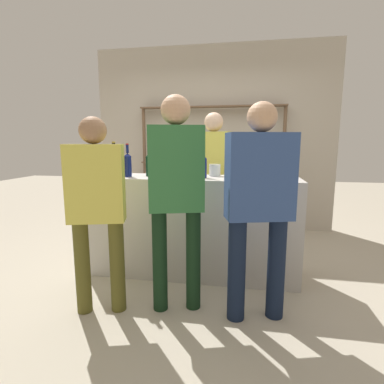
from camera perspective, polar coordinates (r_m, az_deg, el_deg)
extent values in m
plane|color=#B2A893|center=(3.25, 0.00, -15.03)|extent=(16.00, 16.00, 0.00)
cube|color=#B7B2AD|center=(3.08, 0.00, -6.48)|extent=(2.10, 0.53, 1.01)
cube|color=#B2A899|center=(4.81, 3.95, 10.05)|extent=(3.70, 0.12, 2.80)
cylinder|color=brown|center=(4.88, -8.97, 4.55)|extent=(0.05, 0.05, 1.88)
cylinder|color=brown|center=(4.65, 16.89, 4.02)|extent=(0.05, 0.05, 1.88)
cube|color=brown|center=(4.66, 3.77, 15.89)|extent=(2.19, 0.18, 0.02)
cube|color=brown|center=(4.64, 3.65, 5.56)|extent=(2.19, 0.18, 0.02)
cylinder|color=#0F1956|center=(4.78, -5.67, 7.05)|extent=(0.08, 0.08, 0.21)
cone|color=#0F1956|center=(4.78, -5.70, 8.52)|extent=(0.08, 0.08, 0.03)
cylinder|color=#0F1956|center=(4.78, -5.71, 9.15)|extent=(0.03, 0.03, 0.07)
cylinder|color=gold|center=(4.78, -5.72, 9.64)|extent=(0.03, 0.03, 0.01)
cylinder|color=black|center=(4.71, -2.01, 7.03)|extent=(0.07, 0.07, 0.21)
cone|color=black|center=(4.70, -2.02, 8.49)|extent=(0.07, 0.07, 0.03)
cylinder|color=black|center=(4.70, -2.02, 9.12)|extent=(0.03, 0.03, 0.07)
cylinder|color=#232328|center=(4.70, -2.02, 9.63)|extent=(0.03, 0.03, 0.01)
cylinder|color=silver|center=(4.65, 1.76, 6.88)|extent=(0.06, 0.06, 0.19)
cone|color=silver|center=(4.65, 1.76, 8.23)|extent=(0.06, 0.06, 0.03)
cylinder|color=silver|center=(4.65, 1.77, 8.88)|extent=(0.02, 0.02, 0.08)
cylinder|color=black|center=(4.65, 1.77, 9.42)|extent=(0.03, 0.03, 0.01)
cylinder|color=silver|center=(4.62, 5.60, 7.08)|extent=(0.08, 0.08, 0.23)
cone|color=silver|center=(4.61, 5.63, 8.73)|extent=(0.08, 0.08, 0.03)
cylinder|color=silver|center=(4.61, 5.64, 9.41)|extent=(0.03, 0.03, 0.08)
cylinder|color=gold|center=(4.61, 5.65, 9.96)|extent=(0.03, 0.03, 0.01)
cylinder|color=black|center=(4.60, 9.48, 6.89)|extent=(0.07, 0.07, 0.21)
cone|color=black|center=(4.60, 9.52, 8.41)|extent=(0.07, 0.07, 0.03)
cylinder|color=black|center=(4.60, 9.54, 9.07)|extent=(0.03, 0.03, 0.07)
cylinder|color=gold|center=(4.60, 9.55, 9.60)|extent=(0.03, 0.03, 0.01)
cylinder|color=black|center=(4.61, 13.36, 6.81)|extent=(0.08, 0.08, 0.22)
cone|color=black|center=(4.61, 13.42, 8.39)|extent=(0.08, 0.08, 0.03)
cylinder|color=black|center=(4.61, 13.45, 9.12)|extent=(0.03, 0.03, 0.08)
cylinder|color=gold|center=(4.61, 13.47, 9.71)|extent=(0.03, 0.03, 0.01)
cylinder|color=silver|center=(3.00, 8.65, 4.61)|extent=(0.08, 0.08, 0.19)
cone|color=silver|center=(3.00, 8.70, 6.73)|extent=(0.08, 0.08, 0.03)
cylinder|color=silver|center=(3.00, 8.73, 7.85)|extent=(0.03, 0.03, 0.08)
cylinder|color=black|center=(2.99, 8.75, 8.76)|extent=(0.03, 0.03, 0.01)
cylinder|color=#0F1956|center=(2.92, 2.09, 4.57)|extent=(0.08, 0.08, 0.19)
cone|color=#0F1956|center=(2.91, 2.11, 6.75)|extent=(0.08, 0.08, 0.03)
cylinder|color=#0F1956|center=(2.91, 2.12, 8.06)|extent=(0.03, 0.03, 0.10)
cylinder|color=gold|center=(2.91, 2.12, 9.15)|extent=(0.03, 0.03, 0.01)
cylinder|color=black|center=(3.06, -14.54, 4.81)|extent=(0.09, 0.09, 0.22)
cone|color=black|center=(3.05, -14.65, 7.22)|extent=(0.09, 0.09, 0.04)
cylinder|color=black|center=(3.05, -14.69, 8.32)|extent=(0.03, 0.03, 0.08)
cylinder|color=gold|center=(3.05, -14.73, 9.18)|extent=(0.03, 0.03, 0.01)
cylinder|color=#0F1956|center=(3.06, -12.11, 4.75)|extent=(0.07, 0.07, 0.20)
cone|color=#0F1956|center=(3.06, -12.18, 6.96)|extent=(0.07, 0.07, 0.03)
cylinder|color=#0F1956|center=(3.05, -12.22, 8.03)|extent=(0.03, 0.03, 0.08)
cylinder|color=maroon|center=(3.05, -12.25, 8.91)|extent=(0.03, 0.03, 0.01)
cylinder|color=brown|center=(3.25, -15.17, 4.72)|extent=(0.09, 0.09, 0.19)
cone|color=brown|center=(3.24, -15.26, 6.70)|extent=(0.09, 0.09, 0.04)
cylinder|color=brown|center=(3.24, -15.30, 7.81)|extent=(0.03, 0.03, 0.09)
cylinder|color=maroon|center=(3.24, -15.34, 8.68)|extent=(0.03, 0.03, 0.01)
cylinder|color=black|center=(3.08, -8.07, 4.83)|extent=(0.08, 0.08, 0.20)
cone|color=black|center=(3.07, -8.12, 7.02)|extent=(0.08, 0.08, 0.04)
cylinder|color=black|center=(3.07, -8.15, 8.22)|extent=(0.03, 0.03, 0.09)
cylinder|color=#232328|center=(3.07, -8.17, 9.21)|extent=(0.03, 0.03, 0.01)
cylinder|color=silver|center=(3.09, 4.36, 4.19)|extent=(0.12, 0.12, 0.12)
sphere|color=tan|center=(3.06, 3.81, 4.12)|extent=(0.02, 0.02, 0.02)
sphere|color=tan|center=(3.08, 3.59, 4.08)|extent=(0.02, 0.02, 0.02)
sphere|color=tan|center=(3.10, 3.66, 3.65)|extent=(0.02, 0.02, 0.02)
sphere|color=tan|center=(3.07, 3.80, 4.07)|extent=(0.02, 0.02, 0.02)
sphere|color=tan|center=(3.11, 4.51, 3.54)|extent=(0.02, 0.02, 0.02)
sphere|color=tan|center=(3.10, 5.12, 4.00)|extent=(0.02, 0.02, 0.02)
sphere|color=tan|center=(3.06, 4.03, 4.03)|extent=(0.02, 0.02, 0.02)
sphere|color=tan|center=(3.13, 4.07, 3.38)|extent=(0.02, 0.02, 0.02)
cylinder|color=#121C33|center=(2.45, 15.73, -13.81)|extent=(0.13, 0.13, 0.79)
cylinder|color=#121C33|center=(2.36, 8.49, -14.45)|extent=(0.13, 0.13, 0.79)
cube|color=navy|center=(2.22, 12.82, 2.88)|extent=(0.52, 0.33, 0.63)
sphere|color=tan|center=(2.21, 13.23, 13.76)|extent=(0.21, 0.21, 0.21)
cylinder|color=brown|center=(2.53, -14.04, -13.52)|extent=(0.12, 0.12, 0.74)
cylinder|color=brown|center=(2.58, -20.12, -13.33)|extent=(0.12, 0.12, 0.74)
cube|color=#D1C64C|center=(2.38, -17.89, 1.55)|extent=(0.46, 0.29, 0.59)
sphere|color=#936B4C|center=(2.36, -18.38, 11.10)|extent=(0.20, 0.20, 0.20)
cylinder|color=brown|center=(3.75, 2.10, -5.03)|extent=(0.12, 0.12, 0.82)
cylinder|color=brown|center=(3.65, 5.86, -5.50)|extent=(0.12, 0.12, 0.82)
cube|color=#D1C64C|center=(3.58, 4.09, 6.17)|extent=(0.45, 0.30, 0.65)
sphere|color=#DBB293|center=(3.59, 4.17, 13.14)|extent=(0.22, 0.22, 0.22)
cylinder|color=black|center=(2.48, 0.25, -12.78)|extent=(0.12, 0.12, 0.82)
cylinder|color=black|center=(2.47, -6.14, -12.94)|extent=(0.12, 0.12, 0.82)
cube|color=#2D6B38|center=(2.29, -3.09, 4.42)|extent=(0.45, 0.29, 0.65)
sphere|color=tan|center=(2.29, -3.19, 15.35)|extent=(0.22, 0.22, 0.22)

